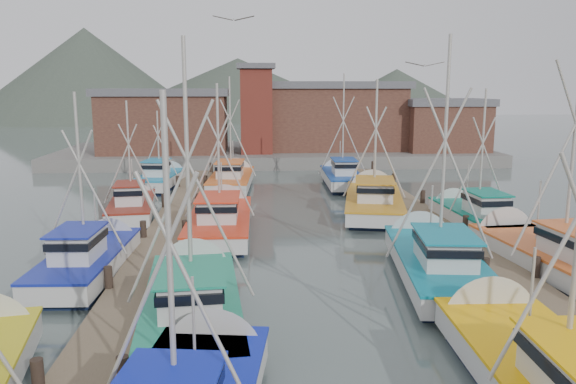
{
  "coord_description": "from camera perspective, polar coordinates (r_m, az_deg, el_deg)",
  "views": [
    {
      "loc": [
        -2.95,
        -21.73,
        7.55
      ],
      "look_at": [
        -1.01,
        4.6,
        2.6
      ],
      "focal_mm": 35.0,
      "sensor_mm": 36.0,
      "label": 1
    }
  ],
  "objects": [
    {
      "name": "ground",
      "position": [
        23.19,
        3.36,
        -8.4
      ],
      "size": [
        260.0,
        260.0,
        0.0
      ],
      "primitive_type": "plane",
      "color": "#4F5F5B",
      "rests_on": "ground"
    },
    {
      "name": "dock_left",
      "position": [
        27.1,
        -12.7,
        -5.36
      ],
      "size": [
        2.3,
        46.0,
        1.5
      ],
      "color": "brown",
      "rests_on": "ground"
    },
    {
      "name": "dock_right",
      "position": [
        28.59,
        16.37,
        -4.7
      ],
      "size": [
        2.3,
        46.0,
        1.5
      ],
      "color": "brown",
      "rests_on": "ground"
    },
    {
      "name": "quay",
      "position": [
        59.21,
        -1.33,
        3.88
      ],
      "size": [
        44.0,
        16.0,
        1.2
      ],
      "primitive_type": "cube",
      "color": "slate",
      "rests_on": "ground"
    },
    {
      "name": "shed_left",
      "position": [
        57.39,
        -12.37,
        7.17
      ],
      "size": [
        12.72,
        8.48,
        6.2
      ],
      "color": "brown",
      "rests_on": "quay"
    },
    {
      "name": "shed_center",
      "position": [
        59.48,
        4.49,
        7.83
      ],
      "size": [
        14.84,
        9.54,
        6.9
      ],
      "color": "brown",
      "rests_on": "quay"
    },
    {
      "name": "shed_right",
      "position": [
        59.31,
        15.56,
        6.64
      ],
      "size": [
        8.48,
        6.36,
        5.2
      ],
      "color": "brown",
      "rests_on": "quay"
    },
    {
      "name": "lookout_tower",
      "position": [
        54.78,
        -3.25,
        8.51
      ],
      "size": [
        3.6,
        3.6,
        8.5
      ],
      "color": "maroon",
      "rests_on": "quay"
    },
    {
      "name": "distant_hills",
      "position": [
        144.85,
        -8.16,
        7.52
      ],
      "size": [
        175.0,
        140.0,
        42.0
      ],
      "color": "#434E41",
      "rests_on": "ground"
    },
    {
      "name": "boat_1",
      "position": [
        15.54,
        24.78,
        -16.66
      ],
      "size": [
        3.57,
        9.98,
        8.62
      ],
      "rotation": [
        0.0,
        0.0,
        -0.04
      ],
      "color": "#101A36",
      "rests_on": "ground"
    },
    {
      "name": "boat_4",
      "position": [
        18.88,
        -9.68,
        -10.87
      ],
      "size": [
        3.93,
        9.54,
        9.82
      ],
      "rotation": [
        0.0,
        0.0,
        0.08
      ],
      "color": "#101A36",
      "rests_on": "ground"
    },
    {
      "name": "boat_5",
      "position": [
        23.47,
        14.66,
        -6.75
      ],
      "size": [
        4.15,
        9.97,
        10.31
      ],
      "rotation": [
        0.0,
        0.0,
        -0.12
      ],
      "color": "#101A36",
      "rests_on": "ground"
    },
    {
      "name": "boat_6",
      "position": [
        24.36,
        -19.37,
        -6.39
      ],
      "size": [
        3.28,
        8.23,
        8.01
      ],
      "rotation": [
        0.0,
        0.0,
        -0.05
      ],
      "color": "#101A36",
      "rests_on": "ground"
    },
    {
      "name": "boat_7",
      "position": [
        25.75,
        25.14,
        -5.85
      ],
      "size": [
        4.67,
        10.12,
        11.69
      ],
      "rotation": [
        0.0,
        0.0,
        0.1
      ],
      "color": "#101A36",
      "rests_on": "ground"
    },
    {
      "name": "boat_8",
      "position": [
        29.75,
        -6.83,
        -2.81
      ],
      "size": [
        3.55,
        9.79,
        8.62
      ],
      "rotation": [
        0.0,
        0.0,
        -0.02
      ],
      "color": "#101A36",
      "rests_on": "ground"
    },
    {
      "name": "boat_9",
      "position": [
        34.92,
        8.68,
        -0.85
      ],
      "size": [
        5.16,
        10.78,
        8.98
      ],
      "rotation": [
        0.0,
        0.0,
        -0.2
      ],
      "color": "#101A36",
      "rests_on": "ground"
    },
    {
      "name": "boat_10",
      "position": [
        34.11,
        -15.5,
        -1.4
      ],
      "size": [
        3.2,
        7.91,
        7.37
      ],
      "rotation": [
        0.0,
        0.0,
        0.12
      ],
      "color": "#101A36",
      "rests_on": "ground"
    },
    {
      "name": "boat_11",
      "position": [
        31.98,
        18.25,
        -2.33
      ],
      "size": [
        3.29,
        8.21,
        8.12
      ],
      "rotation": [
        0.0,
        0.0,
        0.04
      ],
      "color": "#101A36",
      "rests_on": "ground"
    },
    {
      "name": "boat_12",
      "position": [
        42.74,
        -5.69,
        1.32
      ],
      "size": [
        3.68,
        9.44,
        9.11
      ],
      "rotation": [
        0.0,
        0.0,
        -0.07
      ],
      "color": "#101A36",
      "rests_on": "ground"
    },
    {
      "name": "boat_13",
      "position": [
        43.75,
        5.42,
        1.54
      ],
      "size": [
        3.65,
        8.48,
        9.21
      ],
      "rotation": [
        0.0,
        0.0,
        -0.04
      ],
      "color": "#101A36",
      "rests_on": "ground"
    },
    {
      "name": "boat_14",
      "position": [
        43.95,
        -12.67,
        1.36
      ],
      "size": [
        3.34,
        8.08,
        6.42
      ],
      "rotation": [
        0.0,
        0.0,
        -0.13
      ],
      "color": "#101A36",
      "rests_on": "ground"
    },
    {
      "name": "gull_near",
      "position": [
        21.82,
        -5.55,
        17.11
      ],
      "size": [
        1.55,
        0.62,
        0.24
      ],
      "rotation": [
        0.0,
        0.0,
        -0.09
      ],
      "color": "gray",
      "rests_on": "ground"
    },
    {
      "name": "gull_far",
      "position": [
        23.12,
        13.71,
        12.45
      ],
      "size": [
        1.55,
        0.62,
        0.24
      ],
      "rotation": [
        0.0,
        0.0,
        -0.07
      ],
      "color": "gray",
      "rests_on": "ground"
    }
  ]
}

